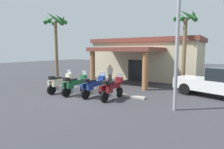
{
  "coord_description": "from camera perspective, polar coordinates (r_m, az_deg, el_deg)",
  "views": [
    {
      "loc": [
        8.4,
        -9.39,
        3.04
      ],
      "look_at": [
        0.41,
        2.89,
        1.2
      ],
      "focal_mm": 30.68,
      "sensor_mm": 36.0,
      "label": 1
    }
  ],
  "objects": [
    {
      "name": "pedestrian",
      "position": [
        17.81,
        -0.6,
        0.56
      ],
      "size": [
        0.5,
        0.32,
        1.71
      ],
      "rotation": [
        0.0,
        0.0,
        1.97
      ],
      "color": "black",
      "rests_on": "ground_plane"
    },
    {
      "name": "motorcycle_blue",
      "position": [
        12.65,
        -5.44,
        -3.54
      ],
      "size": [
        0.76,
        2.21,
        1.61
      ],
      "rotation": [
        0.0,
        0.0,
        1.46
      ],
      "color": "black",
      "rests_on": "ground_plane"
    },
    {
      "name": "roadside_sign",
      "position": [
        10.15,
        19.14,
        15.56
      ],
      "size": [
        1.4,
        0.18,
        6.86
      ],
      "color": "#99999E",
      "rests_on": "ground_plane"
    },
    {
      "name": "palm_tree_near_portico",
      "position": [
        16.73,
        20.91,
        12.47
      ],
      "size": [
        1.86,
        1.97,
        6.33
      ],
      "color": "brown",
      "rests_on": "ground_plane"
    },
    {
      "name": "curb_strip",
      "position": [
        14.14,
        -4.55,
        -5.03
      ],
      "size": [
        7.63,
        0.36,
        0.12
      ],
      "primitive_type": "cube",
      "color": "#ADA89E",
      "rests_on": "ground_plane"
    },
    {
      "name": "motorcycle_cream",
      "position": [
        14.31,
        -15.17,
        -2.51
      ],
      "size": [
        0.73,
        2.21,
        1.61
      ],
      "rotation": [
        0.0,
        0.0,
        1.49
      ],
      "color": "black",
      "rests_on": "ground_plane"
    },
    {
      "name": "palm_tree_roadside",
      "position": [
        18.6,
        -16.38,
        12.82
      ],
      "size": [
        2.07,
        2.22,
        6.45
      ],
      "color": "brown",
      "rests_on": "ground_plane"
    },
    {
      "name": "ground_plane",
      "position": [
        12.96,
        -8.6,
        -6.49
      ],
      "size": [
        80.0,
        80.0,
        0.0
      ],
      "primitive_type": "plane",
      "color": "#38383D"
    },
    {
      "name": "motorcycle_green",
      "position": [
        13.35,
        -10.95,
        -3.07
      ],
      "size": [
        0.79,
        2.21,
        1.61
      ],
      "rotation": [
        0.0,
        0.0,
        1.44
      ],
      "color": "black",
      "rests_on": "ground_plane"
    },
    {
      "name": "pickup_truck_white",
      "position": [
        14.12,
        29.15,
        -2.32
      ],
      "size": [
        5.53,
        3.33,
        1.95
      ],
      "rotation": [
        0.0,
        0.0,
        -0.3
      ],
      "color": "black",
      "rests_on": "ground_plane"
    },
    {
      "name": "motel_building",
      "position": [
        21.9,
        10.36,
        4.86
      ],
      "size": [
        11.62,
        10.48,
        4.32
      ],
      "rotation": [
        0.0,
        0.0,
        0.02
      ],
      "color": "beige",
      "rests_on": "ground_plane"
    },
    {
      "name": "motorcycle_maroon",
      "position": [
        11.86,
        0.0,
        -4.22
      ],
      "size": [
        0.72,
        2.21,
        1.61
      ],
      "rotation": [
        0.0,
        0.0,
        1.51
      ],
      "color": "black",
      "rests_on": "ground_plane"
    }
  ]
}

